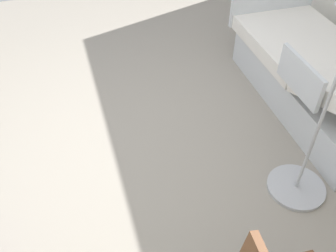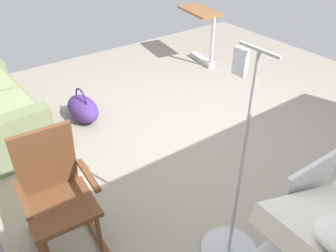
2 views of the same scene
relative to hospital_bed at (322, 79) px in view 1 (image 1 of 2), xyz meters
The scene contains 3 objects.
ground_plane 1.91m from the hospital_bed, ahead, with size 6.53×6.53×0.00m, color gray.
hospital_bed is the anchor object (origin of this frame).
iv_pole 1.11m from the hospital_bed, 49.49° to the left, with size 0.44×0.44×1.69m.
Camera 1 is at (0.28, 2.31, 2.29)m, focal length 39.75 mm.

